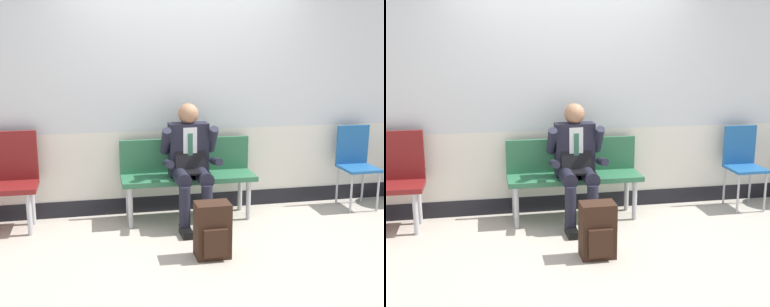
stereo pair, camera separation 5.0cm
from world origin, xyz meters
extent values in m
plane|color=#B2A899|center=(0.00, 0.00, 0.00)|extent=(18.00, 18.00, 0.00)
cube|color=silver|center=(0.00, 0.66, 1.94)|extent=(5.49, 0.12, 2.08)
cube|color=silver|center=(0.00, 0.66, 0.54)|extent=(5.49, 0.12, 0.73)
cube|color=black|center=(0.00, 0.66, 0.09)|extent=(5.49, 0.14, 0.18)
cube|color=#2D6B47|center=(0.00, 0.31, 0.45)|extent=(1.39, 0.42, 0.05)
cube|color=#2D6B47|center=(0.00, 0.49, 0.65)|extent=(1.39, 0.04, 0.36)
cylinder|color=#B7B7BC|center=(-0.62, 0.16, 0.21)|extent=(0.05, 0.05, 0.42)
cylinder|color=#B7B7BC|center=(-0.62, 0.46, 0.21)|extent=(0.05, 0.05, 0.42)
cylinder|color=#B7B7BC|center=(0.61, 0.16, 0.21)|extent=(0.05, 0.05, 0.42)
cylinder|color=#B7B7BC|center=(0.61, 0.46, 0.21)|extent=(0.05, 0.05, 0.42)
cylinder|color=#B7B7BC|center=(-1.59, 0.16, 0.21)|extent=(0.05, 0.05, 0.42)
cylinder|color=#B7B7BC|center=(-1.59, 0.46, 0.21)|extent=(0.05, 0.05, 0.42)
cylinder|color=#1E1E2D|center=(-0.11, 0.10, 0.52)|extent=(0.15, 0.40, 0.15)
cylinder|color=#1E1E2D|center=(-0.11, -0.09, 0.24)|extent=(0.11, 0.11, 0.47)
cube|color=black|center=(-0.11, -0.15, 0.04)|extent=(0.10, 0.26, 0.07)
cylinder|color=#1E1E2D|center=(0.11, 0.10, 0.52)|extent=(0.15, 0.40, 0.15)
cylinder|color=#1E1E2D|center=(0.11, -0.09, 0.24)|extent=(0.11, 0.11, 0.47)
cube|color=black|center=(0.11, -0.15, 0.04)|extent=(0.10, 0.26, 0.07)
cube|color=#1E1E2D|center=(0.00, 0.31, 0.75)|extent=(0.40, 0.18, 0.55)
cube|color=silver|center=(0.00, 0.22, 0.80)|extent=(0.14, 0.01, 0.39)
cube|color=#2D664C|center=(0.00, 0.21, 0.77)|extent=(0.05, 0.01, 0.33)
sphere|color=#9E7051|center=(0.00, 0.31, 1.12)|extent=(0.21, 0.21, 0.21)
cylinder|color=#1E1E2D|center=(-0.24, 0.24, 0.86)|extent=(0.09, 0.25, 0.30)
cylinder|color=#1E1E2D|center=(-0.24, 0.07, 0.67)|extent=(0.08, 0.27, 0.12)
cylinder|color=#1E1E2D|center=(0.24, 0.24, 0.86)|extent=(0.09, 0.25, 0.30)
cylinder|color=#1E1E2D|center=(0.24, 0.07, 0.67)|extent=(0.08, 0.27, 0.12)
cube|color=black|center=(0.00, 0.07, 0.57)|extent=(0.31, 0.22, 0.02)
cube|color=black|center=(0.00, 0.20, 0.68)|extent=(0.31, 0.08, 0.21)
cube|color=#331E14|center=(0.02, -0.66, 0.24)|extent=(0.30, 0.21, 0.49)
cube|color=#331E14|center=(0.02, -0.78, 0.17)|extent=(0.21, 0.04, 0.24)
cube|color=#1E5999|center=(1.93, 0.29, 0.46)|extent=(0.38, 0.38, 0.03)
cube|color=#1E5999|center=(1.93, 0.46, 0.69)|extent=(0.38, 0.03, 0.44)
cylinder|color=#A5A5AA|center=(1.77, 0.13, 0.22)|extent=(0.02, 0.02, 0.44)
cylinder|color=#A5A5AA|center=(2.09, 0.13, 0.22)|extent=(0.02, 0.02, 0.44)
cylinder|color=#A5A5AA|center=(1.77, 0.45, 0.22)|extent=(0.02, 0.02, 0.44)
cylinder|color=#A5A5AA|center=(2.09, 0.45, 0.22)|extent=(0.02, 0.02, 0.44)
camera|label=1|loc=(-0.96, -4.60, 1.85)|focal=46.71mm
camera|label=2|loc=(-0.91, -4.61, 1.85)|focal=46.71mm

